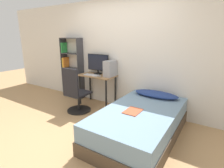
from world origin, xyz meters
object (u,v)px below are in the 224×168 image
bookshelf (70,69)px  pc_tower (110,68)px  keyboard (92,75)px  monitor (98,63)px  office_chair (76,96)px  bed (140,123)px

bookshelf → pc_tower: (1.38, -0.07, 0.17)m
bookshelf → keyboard: bookshelf is taller
bookshelf → monitor: (0.97, 0.00, 0.25)m
monitor → keyboard: size_ratio=1.61×
bookshelf → office_chair: bearing=-39.2°
bed → pc_tower: (-1.15, 0.83, 0.70)m
bookshelf → keyboard: 0.98m
bed → keyboard: 1.79m
bookshelf → bed: (2.53, -0.89, -0.54)m
bookshelf → bed: bearing=-19.5°
pc_tower → bed: bearing=-35.7°
office_chair → bed: 1.64m
pc_tower → monitor: bearing=170.4°
office_chair → bookshelf: bearing=140.8°
office_chair → pc_tower: bearing=54.6°
office_chair → pc_tower: (0.47, 0.67, 0.57)m
bed → pc_tower: 1.58m
bookshelf → pc_tower: bookshelf is taller
keyboard → pc_tower: 0.49m
office_chair → keyboard: bearing=84.2°
office_chair → monitor: (0.07, 0.74, 0.65)m
office_chair → bed: size_ratio=0.50×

